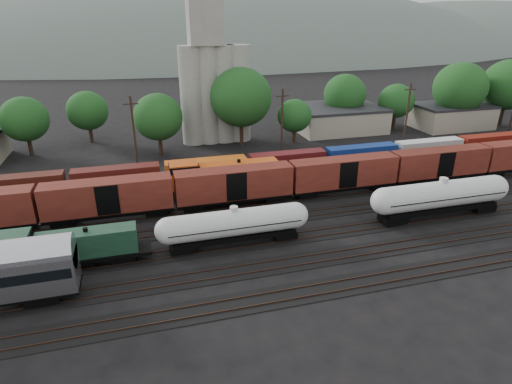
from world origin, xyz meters
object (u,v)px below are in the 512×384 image
object	(u,v)px
green_locomotive	(58,249)
grain_silo	(214,83)
tank_car_a	(234,224)
orange_locomotive	(217,176)

from	to	relation	value
green_locomotive	grain_silo	xyz separation A→B (m)	(23.29, 41.00, 8.87)
tank_car_a	orange_locomotive	world-z (taller)	orange_locomotive
orange_locomotive	green_locomotive	bearing A→B (deg)	-141.00
grain_silo	orange_locomotive	bearing A→B (deg)	-100.38
tank_car_a	orange_locomotive	bearing A→B (deg)	86.00
grain_silo	tank_car_a	bearing A→B (deg)	-98.07
green_locomotive	grain_silo	bearing A→B (deg)	60.41
tank_car_a	orange_locomotive	distance (m)	15.04
green_locomotive	orange_locomotive	world-z (taller)	orange_locomotive
tank_car_a	green_locomotive	bearing A→B (deg)	180.00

